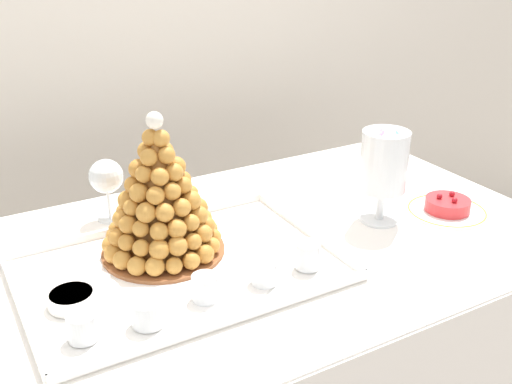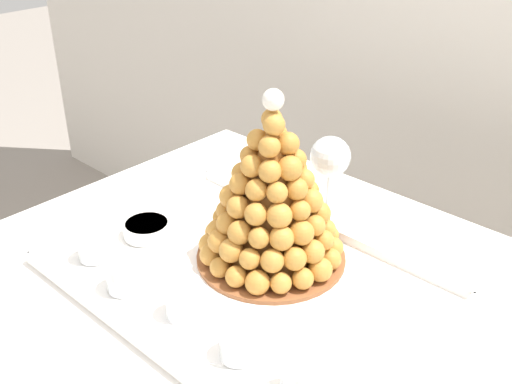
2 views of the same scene
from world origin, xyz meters
name	(u,v)px [view 2 (image 2 of 2)]	position (x,y,z in m)	size (l,w,h in m)	color
buffet_table	(345,379)	(0.00, 0.00, 0.69)	(1.38, 0.84, 0.80)	brown
serving_tray	(241,280)	(-0.20, -0.03, 0.81)	(0.63, 0.44, 0.02)	white
croquembouche	(272,198)	(-0.20, 0.05, 0.93)	(0.26, 0.26, 0.31)	brown
dessert_cup_left	(93,247)	(-0.43, -0.16, 0.83)	(0.05, 0.05, 0.05)	silver
dessert_cup_mid_left	(124,277)	(-0.32, -0.18, 0.83)	(0.06, 0.06, 0.05)	silver
dessert_cup_centre	(182,303)	(-0.20, -0.16, 0.83)	(0.05, 0.05, 0.05)	silver
dessert_cup_mid_right	(238,345)	(-0.08, -0.16, 0.83)	(0.05, 0.05, 0.05)	silver
dessert_cup_right	(300,379)	(0.03, -0.16, 0.83)	(0.05, 0.05, 0.06)	silver
creme_brulee_ramekin	(147,228)	(-0.42, -0.05, 0.82)	(0.09, 0.09, 0.03)	white
wine_glass	(330,158)	(-0.25, 0.27, 0.91)	(0.08, 0.08, 0.15)	silver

